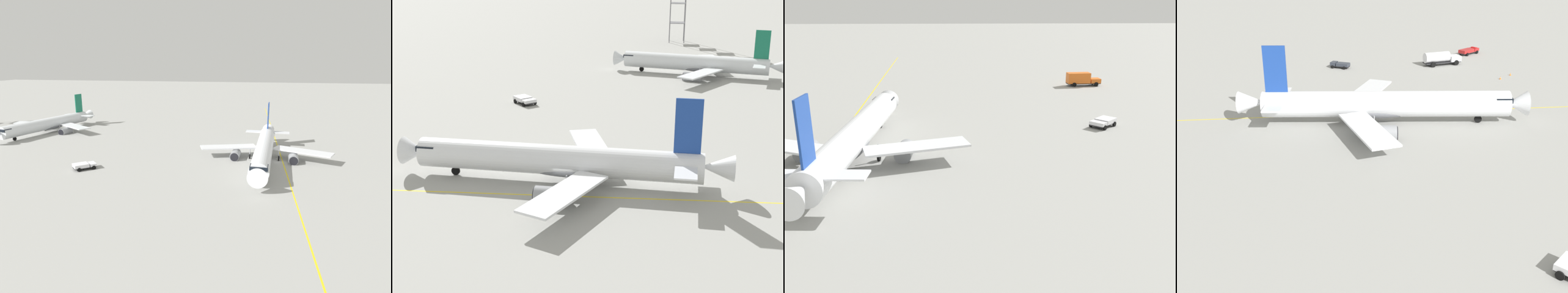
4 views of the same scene
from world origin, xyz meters
The scene contains 5 objects.
ground_plane centered at (0.00, 0.00, 0.00)m, with size 600.00×600.00×0.00m, color #9E9E99.
airliner_main centered at (-0.38, 2.14, 2.77)m, with size 42.20×30.57×11.69m.
airliner_secondary centered at (19.87, 69.30, 2.60)m, with size 38.96×29.54×11.32m.
pushback_tug_truck centered at (-13.73, 39.23, 0.81)m, with size 4.94×5.01×1.30m.
taxiway_centreline centered at (-5.47, -2.31, 0.00)m, with size 193.44×7.98×0.01m.
Camera 1 is at (-77.29, 3.03, 22.17)m, focal length 31.68 mm.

